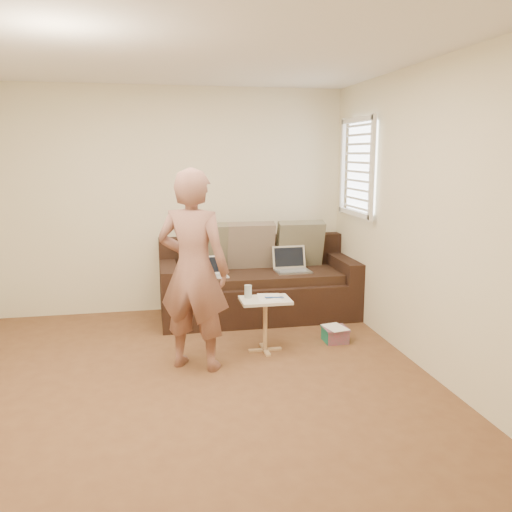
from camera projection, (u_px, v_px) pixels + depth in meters
name	position (u px, v px, depth m)	size (l,w,h in m)	color
floor	(193.00, 388.00, 4.25)	(4.50, 4.50, 0.00)	brown
ceiling	(184.00, 45.00, 3.75)	(4.50, 4.50, 0.00)	white
wall_back	(174.00, 201.00, 6.16)	(4.00, 4.00, 0.00)	beige
wall_front	(237.00, 315.00, 1.83)	(4.00, 4.00, 0.00)	beige
wall_right	(431.00, 221.00, 4.38)	(4.50, 4.50, 0.00)	beige
window_blinds	(358.00, 167.00, 5.74)	(0.12, 0.88, 1.08)	white
sofa	(258.00, 280.00, 6.05)	(2.20, 0.95, 0.85)	black
pillow_left	(203.00, 247.00, 6.07)	(0.55, 0.14, 0.55)	#635D49
pillow_mid	(250.00, 246.00, 6.16)	(0.55, 0.14, 0.55)	brown
pillow_right	(300.00, 244.00, 6.28)	(0.55, 0.14, 0.55)	#635D49
laptop_silver	(293.00, 272.00, 6.03)	(0.39, 0.28, 0.26)	#B7BABC
laptop_white	(214.00, 277.00, 5.79)	(0.30, 0.22, 0.22)	white
person	(193.00, 270.00, 4.51)	(0.64, 0.43, 1.74)	brown
side_table	(265.00, 325.00, 5.00)	(0.46, 0.33, 0.51)	silver
drinking_glass	(248.00, 291.00, 4.98)	(0.07, 0.07, 0.12)	silver
scissors	(274.00, 298.00, 4.96)	(0.18, 0.10, 0.02)	silver
paper_on_table	(269.00, 298.00, 4.98)	(0.21, 0.30, 0.00)	white
striped_box	(335.00, 334.00, 5.27)	(0.24, 0.24, 0.15)	#D41F5F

